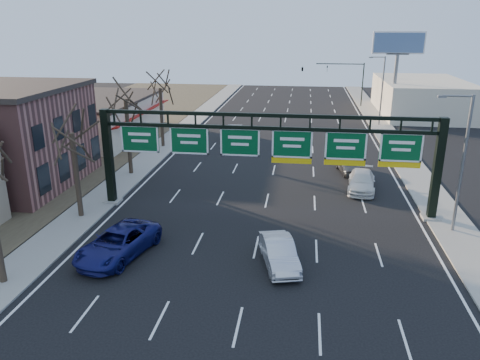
# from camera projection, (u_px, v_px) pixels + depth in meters

# --- Properties ---
(ground) EXTENTS (160.00, 160.00, 0.00)m
(ground) POSITION_uv_depth(u_px,v_px,m) (253.00, 263.00, 26.86)
(ground) COLOR black
(ground) RESTS_ON ground
(sidewalk_left) EXTENTS (3.00, 120.00, 0.12)m
(sidewalk_left) POSITION_uv_depth(u_px,v_px,m) (149.00, 158.00, 47.27)
(sidewalk_left) COLOR gray
(sidewalk_left) RESTS_ON ground
(sidewalk_right) EXTENTS (3.00, 120.00, 0.12)m
(sidewalk_right) POSITION_uv_depth(u_px,v_px,m) (411.00, 169.00, 43.96)
(sidewalk_right) COLOR gray
(sidewalk_right) RESTS_ON ground
(dirt_strip_left) EXTENTS (21.00, 120.00, 0.06)m
(dirt_strip_left) POSITION_uv_depth(u_px,v_px,m) (36.00, 154.00, 48.85)
(dirt_strip_left) COLOR #473D2B
(dirt_strip_left) RESTS_ON ground
(lane_markings) EXTENTS (21.60, 120.00, 0.01)m
(lane_markings) POSITION_uv_depth(u_px,v_px,m) (275.00, 164.00, 45.63)
(lane_markings) COLOR white
(lane_markings) RESTS_ON ground
(sign_gantry) EXTENTS (24.60, 1.20, 7.20)m
(sign_gantry) POSITION_uv_depth(u_px,v_px,m) (268.00, 149.00, 32.87)
(sign_gantry) COLOR black
(sign_gantry) RESTS_ON ground
(brick_block) EXTENTS (10.40, 12.40, 8.30)m
(brick_block) POSITION_uv_depth(u_px,v_px,m) (10.00, 136.00, 38.63)
(brick_block) COLOR #91554F
(brick_block) RESTS_ON ground
(cream_strip) EXTENTS (10.90, 18.40, 4.70)m
(cream_strip) POSITION_uv_depth(u_px,v_px,m) (102.00, 117.00, 56.11)
(cream_strip) COLOR beige
(cream_strip) RESTS_ON ground
(building_right_distant) EXTENTS (12.00, 20.00, 5.00)m
(building_right_distant) POSITION_uv_depth(u_px,v_px,m) (421.00, 97.00, 70.42)
(building_right_distant) COLOR beige
(building_right_distant) RESTS_ON ground
(tree_gantry) EXTENTS (3.60, 3.60, 8.48)m
(tree_gantry) POSITION_uv_depth(u_px,v_px,m) (70.00, 118.00, 30.94)
(tree_gantry) COLOR #30251A
(tree_gantry) RESTS_ON sidewalk_left
(tree_mid) EXTENTS (3.60, 3.60, 9.24)m
(tree_mid) POSITION_uv_depth(u_px,v_px,m) (125.00, 87.00, 40.09)
(tree_mid) COLOR #30251A
(tree_mid) RESTS_ON sidewalk_left
(tree_far) EXTENTS (3.60, 3.60, 8.86)m
(tree_far) POSITION_uv_depth(u_px,v_px,m) (160.00, 78.00, 49.59)
(tree_far) COLOR #30251A
(tree_far) RESTS_ON sidewalk_left
(streetlight_near) EXTENTS (2.15, 0.22, 9.00)m
(streetlight_near) POSITION_uv_depth(u_px,v_px,m) (462.00, 157.00, 29.26)
(streetlight_near) COLOR slate
(streetlight_near) RESTS_ON sidewalk_right
(streetlight_far) EXTENTS (2.15, 0.22, 9.00)m
(streetlight_far) POSITION_uv_depth(u_px,v_px,m) (381.00, 87.00, 61.18)
(streetlight_far) COLOR slate
(streetlight_far) RESTS_ON sidewalk_right
(billboard_right) EXTENTS (7.00, 0.50, 12.00)m
(billboard_right) POSITION_uv_depth(u_px,v_px,m) (398.00, 54.00, 64.26)
(billboard_right) COLOR slate
(billboard_right) RESTS_ON ground
(traffic_signal_mast) EXTENTS (10.16, 0.54, 7.00)m
(traffic_signal_mast) POSITION_uv_depth(u_px,v_px,m) (325.00, 72.00, 76.01)
(traffic_signal_mast) COLOR black
(traffic_signal_mast) RESTS_ON ground
(car_blue_suv) EXTENTS (4.12, 6.52, 1.68)m
(car_blue_suv) POSITION_uv_depth(u_px,v_px,m) (118.00, 243.00, 27.36)
(car_blue_suv) COLOR navy
(car_blue_suv) RESTS_ON ground
(car_silver_sedan) EXTENTS (2.76, 4.92, 1.54)m
(car_silver_sedan) POSITION_uv_depth(u_px,v_px,m) (279.00, 253.00, 26.36)
(car_silver_sedan) COLOR #BABAC0
(car_silver_sedan) RESTS_ON ground
(car_white_wagon) EXTENTS (2.69, 5.36, 1.49)m
(car_white_wagon) POSITION_uv_depth(u_px,v_px,m) (362.00, 181.00, 38.30)
(car_white_wagon) COLOR silver
(car_white_wagon) RESTS_ON ground
(car_grey_far) EXTENTS (2.60, 4.71, 1.52)m
(car_grey_far) POSITION_uv_depth(u_px,v_px,m) (349.00, 164.00, 42.85)
(car_grey_far) COLOR #434548
(car_grey_far) RESTS_ON ground
(car_silver_distant) EXTENTS (1.92, 4.90, 1.59)m
(car_silver_distant) POSITION_uv_depth(u_px,v_px,m) (235.00, 133.00, 55.05)
(car_silver_distant) COLOR #B6B5BA
(car_silver_distant) RESTS_ON ground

